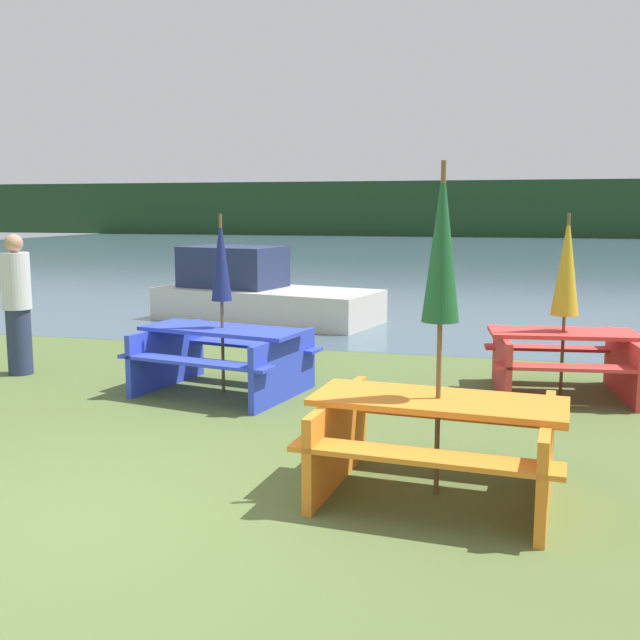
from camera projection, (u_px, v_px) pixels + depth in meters
name	position (u px, v px, depth m)	size (l,w,h in m)	color
ground_plane	(86.00, 521.00, 5.00)	(60.00, 60.00, 0.00)	#516633
water	(455.00, 253.00, 34.89)	(60.00, 50.00, 0.00)	#425B6B
far_treeline	(478.00, 209.00, 53.73)	(80.00, 1.60, 4.00)	#1E3D1E
picnic_table_orange	(437.00, 435.00, 5.39)	(1.89, 1.51, 0.72)	orange
picnic_table_blue	(223.00, 353.00, 8.39)	(2.07, 1.71, 0.74)	blue
picnic_table_red	(562.00, 356.00, 8.29)	(1.75, 1.57, 0.72)	red
umbrella_darkgreen	(442.00, 246.00, 5.19)	(0.27, 0.27, 2.39)	brown
umbrella_navy	(221.00, 260.00, 8.23)	(0.23, 0.23, 2.00)	brown
umbrella_gold	(567.00, 266.00, 8.14)	(0.30, 0.30, 2.01)	brown
boat	(257.00, 294.00, 13.85)	(4.35, 2.52, 1.35)	beige
person	(17.00, 305.00, 9.27)	(0.35, 0.35, 1.75)	#283351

